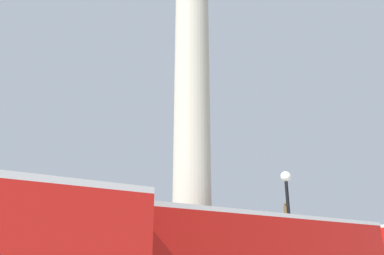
% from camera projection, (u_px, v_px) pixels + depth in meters
% --- Properties ---
extents(monument_column, '(6.17, 6.17, 21.77)m').
position_uv_depth(monument_column, '(192.00, 194.00, 14.71)').
color(monument_column, '#ADA593').
rests_on(monument_column, ground_plane).
extents(street_lamp, '(0.44, 0.44, 6.41)m').
position_uv_depth(street_lamp, '(291.00, 237.00, 15.18)').
color(street_lamp, black).
rests_on(street_lamp, ground_plane).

